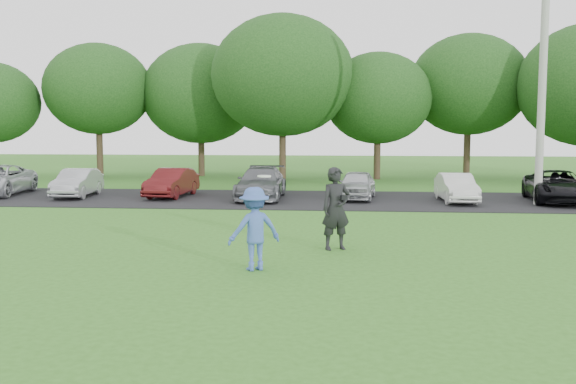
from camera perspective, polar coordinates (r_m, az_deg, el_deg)
name	(u,v)px	position (r m, az deg, el deg)	size (l,w,h in m)	color
ground	(271,278)	(12.40, -1.54, -7.68)	(100.00, 100.00, 0.00)	#32671D
parking_lot	(311,199)	(25.17, 2.04, -0.67)	(32.00, 6.50, 0.03)	black
utility_pole	(543,69)	(25.18, 21.72, 10.09)	(0.28, 0.28, 9.83)	#A8A8A3
frisbee_player	(254,229)	(12.95, -3.00, -3.28)	(1.26, 1.06, 1.94)	#3E5DB0
camera_bystander	(336,209)	(15.08, 4.29, -1.48)	(0.84, 0.71, 1.95)	black
parked_cars	(309,184)	(25.18, 1.90, 0.71)	(28.60, 4.86, 1.24)	silver
tree_row	(350,88)	(34.77, 5.55, 9.22)	(42.39, 9.85, 8.64)	#38281C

